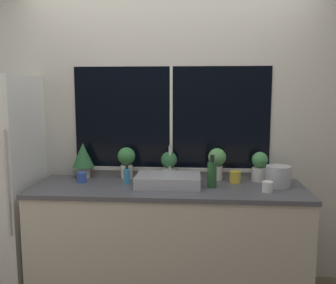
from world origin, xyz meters
TOP-DOWN VIEW (x-y plane):
  - wall_back at (0.00, 0.70)m, footprint 8.00×0.09m
  - counter at (0.00, 0.32)m, footprint 2.13×0.66m
  - sink at (-0.00, 0.33)m, footprint 0.50×0.38m
  - potted_plant_far_left at (-0.75, 0.56)m, footprint 0.19×0.19m
  - potted_plant_left at (-0.37, 0.56)m, footprint 0.15×0.15m
  - potted_plant_center at (-0.01, 0.56)m, footprint 0.14×0.14m
  - potted_plant_right at (0.39, 0.56)m, footprint 0.15×0.15m
  - potted_plant_far_right at (0.74, 0.56)m, footprint 0.13×0.13m
  - soap_bottle at (-0.33, 0.37)m, footprint 0.05×0.05m
  - bottle_tall at (0.34, 0.32)m, footprint 0.07×0.07m
  - mug_yellow at (0.53, 0.48)m, footprint 0.09×0.09m
  - mug_white at (0.74, 0.21)m, footprint 0.08×0.08m
  - mug_blue at (-0.71, 0.40)m, footprint 0.08×0.08m
  - kettle at (0.85, 0.39)m, footprint 0.19×0.19m

SIDE VIEW (x-z plane):
  - counter at x=0.00m, z-range 0.00..0.89m
  - mug_white at x=0.74m, z-range 0.88..0.96m
  - mug_blue at x=-0.71m, z-range 0.88..0.97m
  - sink at x=0.00m, z-range 0.79..1.08m
  - mug_yellow at x=0.53m, z-range 0.88..0.98m
  - soap_bottle at x=-0.33m, z-range 0.87..1.03m
  - kettle at x=0.85m, z-range 0.88..1.06m
  - bottle_tall at x=0.34m, z-range 0.86..1.12m
  - potted_plant_far_right at x=0.74m, z-range 0.89..1.13m
  - potted_plant_center at x=-0.01m, z-range 0.89..1.13m
  - potted_plant_left at x=-0.37m, z-range 0.91..1.18m
  - potted_plant_right at x=0.39m, z-range 0.91..1.18m
  - potted_plant_far_left at x=-0.75m, z-range 0.91..1.21m
  - wall_back at x=0.00m, z-range 0.00..2.70m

